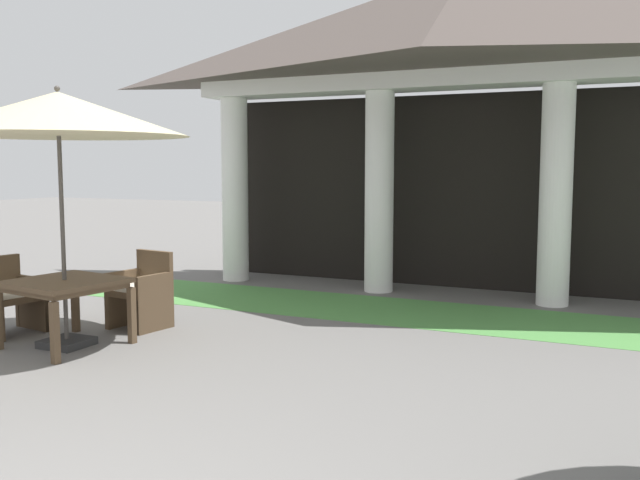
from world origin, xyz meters
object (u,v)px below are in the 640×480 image
object	(u,v)px
patio_umbrella_mid_left	(58,115)
patio_chair_mid_left_north	(142,292)
patio_table_mid_left	(65,288)
patio_chair_mid_left_west	(8,298)

from	to	relation	value
patio_umbrella_mid_left	patio_chair_mid_left_north	size ratio (longest dim) A/B	3.04
patio_table_mid_left	patio_chair_mid_left_north	xyz separation A→B (m)	(0.16, 1.03, -0.21)
patio_table_mid_left	patio_chair_mid_left_north	bearing A→B (deg)	81.04
patio_table_mid_left	patio_chair_mid_left_west	world-z (taller)	patio_chair_mid_left_west
patio_chair_mid_left_west	patio_chair_mid_left_north	size ratio (longest dim) A/B	0.97
patio_chair_mid_left_north	patio_table_mid_left	bearing A→B (deg)	90.00
patio_table_mid_left	patio_chair_mid_left_west	distance (m)	1.07
patio_table_mid_left	patio_chair_mid_left_west	xyz separation A→B (m)	(-1.04, 0.16, -0.22)
patio_chair_mid_left_west	patio_chair_mid_left_north	bearing A→B (deg)	134.93
patio_table_mid_left	patio_chair_mid_left_north	distance (m)	1.07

